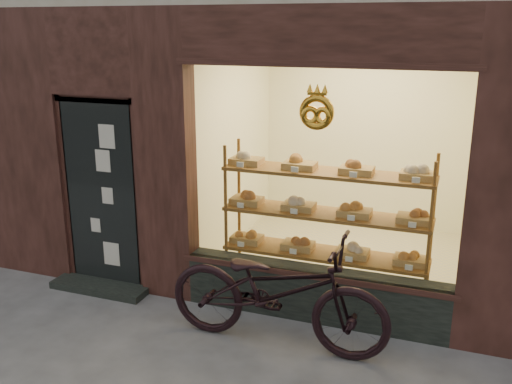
% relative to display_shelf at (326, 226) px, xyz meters
% --- Properties ---
extents(display_shelf, '(2.20, 0.45, 1.70)m').
position_rel_display_shelf_xyz_m(display_shelf, '(0.00, 0.00, 0.00)').
color(display_shelf, brown).
rests_on(display_shelf, ground).
extents(bicycle, '(2.12, 0.75, 1.11)m').
position_rel_display_shelf_xyz_m(bicycle, '(-0.20, -1.04, -0.30)').
color(bicycle, black).
rests_on(bicycle, ground).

